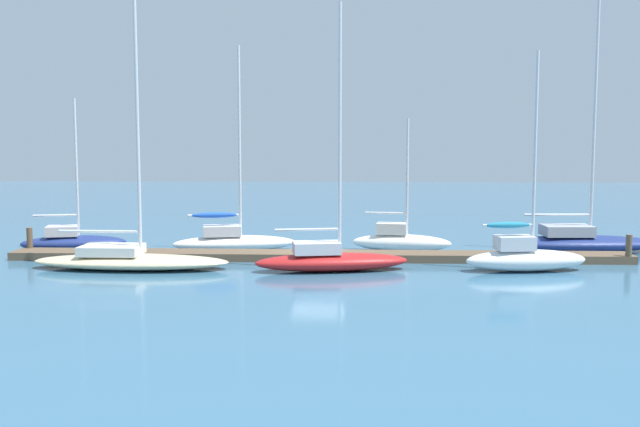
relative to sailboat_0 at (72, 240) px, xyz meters
name	(u,v)px	position (x,y,z in m)	size (l,w,h in m)	color
ground_plane	(318,260)	(12.71, -2.32, -0.53)	(120.00, 120.00, 0.00)	#386684
dock_pier	(318,256)	(12.71, -2.32, -0.34)	(29.24, 1.73, 0.37)	brown
dock_piling_near_end	(30,242)	(-1.51, -1.60, 0.16)	(0.28, 0.28, 1.38)	brown
dock_piling_far_end	(629,250)	(26.93, -3.03, 0.16)	(0.28, 0.28, 1.38)	brown
sailboat_0	(72,240)	(0.00, 0.00, 0.00)	(5.48, 2.86, 7.74)	navy
sailboat_1	(129,258)	(4.45, -5.07, -0.04)	(8.75, 2.68, 12.73)	beige
sailboat_2	(233,239)	(8.23, 0.14, 0.08)	(6.47, 2.93, 10.34)	white
sailboat_3	(330,258)	(13.35, -5.19, 0.05)	(6.93, 2.94, 11.48)	#B21E1E
sailboat_4	(400,240)	(16.77, 0.44, 0.05)	(5.17, 2.02, 6.72)	white
sailboat_5	(524,256)	(21.77, -4.92, 0.15)	(5.49, 2.28, 9.44)	white
sailboat_6	(580,240)	(25.90, 0.76, 0.05)	(8.14, 2.77, 12.58)	navy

